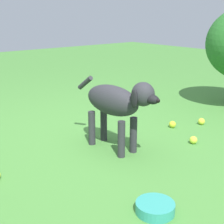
{
  "coord_description": "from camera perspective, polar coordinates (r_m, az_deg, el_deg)",
  "views": [
    {
      "loc": [
        1.39,
        1.98,
        1.07
      ],
      "look_at": [
        -0.19,
        0.06,
        0.31
      ],
      "focal_mm": 52.65,
      "sensor_mm": 36.0,
      "label": 1
    }
  ],
  "objects": [
    {
      "name": "tennis_ball_3",
      "position": [
        3.36,
        15.27,
        -1.58
      ],
      "size": [
        0.07,
        0.07,
        0.07
      ],
      "primitive_type": "sphere",
      "color": "#D1D937",
      "rests_on": "ground"
    },
    {
      "name": "dog",
      "position": [
        2.55,
        0.8,
        1.64
      ],
      "size": [
        0.24,
        0.89,
        0.6
      ],
      "rotation": [
        0.0,
        0.0,
        1.64
      ],
      "color": "#2D2D33",
      "rests_on": "ground"
    },
    {
      "name": "tennis_ball_1",
      "position": [
        3.21,
        10.45,
        -2.12
      ],
      "size": [
        0.07,
        0.07,
        0.07
      ],
      "primitive_type": "sphere",
      "color": "#C7D52D",
      "rests_on": "ground"
    },
    {
      "name": "ground",
      "position": [
        2.65,
        -4.03,
        -6.91
      ],
      "size": [
        14.0,
        14.0,
        0.0
      ],
      "primitive_type": "plane",
      "color": "#478438"
    },
    {
      "name": "water_bowl",
      "position": [
        1.91,
        7.5,
        -16.14
      ],
      "size": [
        0.22,
        0.22,
        0.06
      ],
      "primitive_type": "cylinder",
      "color": "teal",
      "rests_on": "ground"
    },
    {
      "name": "tennis_ball_0",
      "position": [
        2.87,
        13.95,
        -4.73
      ],
      "size": [
        0.07,
        0.07,
        0.07
      ],
      "primitive_type": "sphere",
      "color": "#C6E139",
      "rests_on": "ground"
    }
  ]
}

